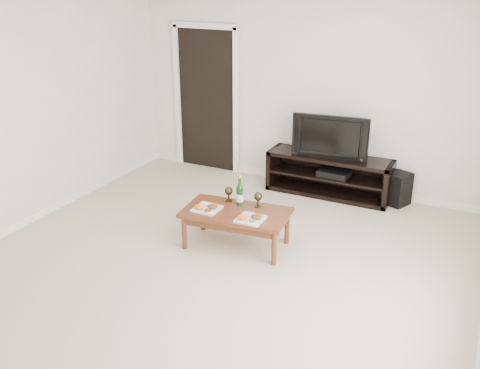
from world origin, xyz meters
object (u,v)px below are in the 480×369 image
(subwoofer, at_px, (397,188))
(television, at_px, (331,135))
(media_console, at_px, (329,175))
(coffee_table, at_px, (236,229))

(subwoofer, bearing_deg, television, -149.81)
(television, bearing_deg, media_console, 0.00)
(media_console, distance_m, subwoofer, 0.89)
(coffee_table, bearing_deg, subwoofer, 55.27)
(television, relative_size, coffee_table, 0.87)
(subwoofer, bearing_deg, media_console, -149.81)
(media_console, height_order, subwoofer, media_console)
(media_console, xyz_separation_m, subwoofer, (0.88, 0.10, -0.06))
(media_console, distance_m, television, 0.56)
(subwoofer, height_order, coffee_table, subwoofer)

